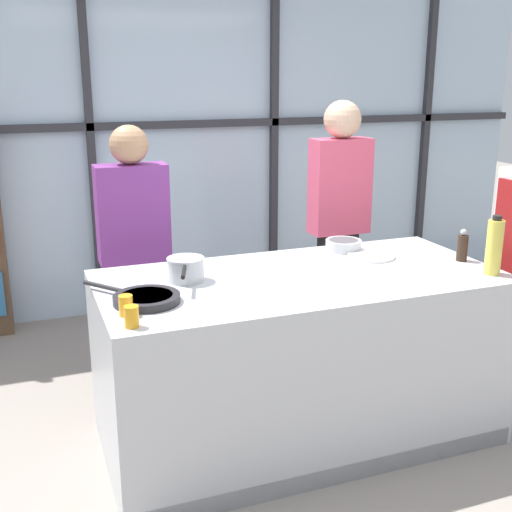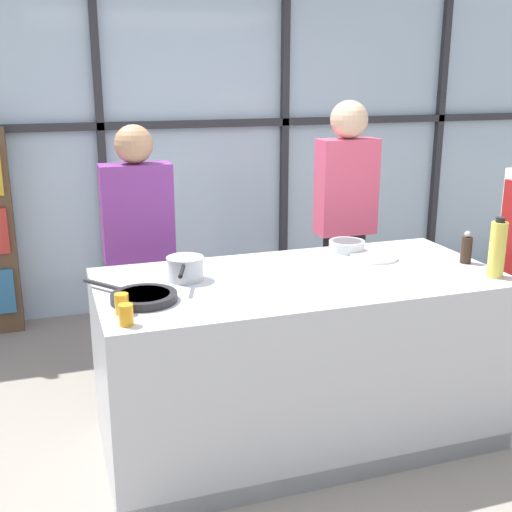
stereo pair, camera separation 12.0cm
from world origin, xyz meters
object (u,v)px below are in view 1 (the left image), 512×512
(frying_pan, at_px, (145,298))
(saucepan, at_px, (186,269))
(white_plate, at_px, (371,256))
(juice_glass_near, at_px, (132,317))
(oil_bottle, at_px, (494,247))
(spectator_far_left, at_px, (134,243))
(spectator_center_left, at_px, (339,211))
(pepper_grinder, at_px, (462,247))
(mixing_bowl, at_px, (343,244))
(juice_glass_far, at_px, (126,306))

(frying_pan, height_order, saucepan, saucepan)
(white_plate, xyz_separation_m, juice_glass_near, (-1.46, -0.57, 0.04))
(frying_pan, bearing_deg, oil_bottle, -6.63)
(spectator_far_left, height_order, spectator_center_left, spectator_center_left)
(oil_bottle, height_order, juice_glass_near, oil_bottle)
(saucepan, bearing_deg, frying_pan, -136.49)
(saucepan, distance_m, oil_bottle, 1.59)
(oil_bottle, bearing_deg, spectator_far_left, 142.93)
(frying_pan, height_order, white_plate, frying_pan)
(white_plate, bearing_deg, juice_glass_near, -158.81)
(pepper_grinder, bearing_deg, spectator_far_left, 149.31)
(spectator_far_left, bearing_deg, pepper_grinder, 149.31)
(oil_bottle, bearing_deg, spectator_center_left, 101.16)
(white_plate, xyz_separation_m, mixing_bowl, (-0.08, 0.20, 0.03))
(spectator_far_left, bearing_deg, juice_glass_near, 79.41)
(spectator_far_left, distance_m, frying_pan, 1.04)
(frying_pan, height_order, juice_glass_near, juice_glass_near)
(frying_pan, xyz_separation_m, pepper_grinder, (1.79, 0.05, 0.06))
(white_plate, bearing_deg, juice_glass_far, -163.72)
(white_plate, bearing_deg, frying_pan, -167.82)
(mixing_bowl, bearing_deg, white_plate, -68.96)
(saucepan, xyz_separation_m, juice_glass_near, (-0.36, -0.52, -0.02))
(spectator_far_left, xyz_separation_m, white_plate, (1.22, -0.74, -0.01))
(saucepan, height_order, pepper_grinder, pepper_grinder)
(white_plate, xyz_separation_m, oil_bottle, (0.43, -0.50, 0.14))
(saucepan, height_order, juice_glass_near, saucepan)
(saucepan, xyz_separation_m, oil_bottle, (1.53, -0.45, 0.08))
(frying_pan, xyz_separation_m, mixing_bowl, (1.28, 0.49, 0.01))
(oil_bottle, relative_size, juice_glass_far, 3.42)
(mixing_bowl, bearing_deg, oil_bottle, -54.15)
(mixing_bowl, xyz_separation_m, juice_glass_far, (-1.39, -0.62, 0.01))
(white_plate, bearing_deg, pepper_grinder, -28.67)
(saucepan, height_order, mixing_bowl, saucepan)
(spectator_center_left, bearing_deg, oil_bottle, 101.16)
(saucepan, bearing_deg, juice_glass_far, -134.06)
(saucepan, distance_m, juice_glass_near, 0.63)
(spectator_far_left, distance_m, pepper_grinder, 1.93)
(juice_glass_far, bearing_deg, pepper_grinder, 5.67)
(saucepan, height_order, white_plate, saucepan)
(saucepan, relative_size, pepper_grinder, 1.88)
(pepper_grinder, bearing_deg, juice_glass_far, -174.33)
(spectator_center_left, height_order, juice_glass_near, spectator_center_left)
(spectator_far_left, distance_m, spectator_center_left, 1.40)
(saucepan, relative_size, white_plate, 1.27)
(saucepan, xyz_separation_m, juice_glass_far, (-0.36, -0.38, -0.02))
(mixing_bowl, distance_m, pepper_grinder, 0.67)
(mixing_bowl, relative_size, pepper_grinder, 1.17)
(frying_pan, xyz_separation_m, oil_bottle, (1.78, -0.21, 0.13))
(juice_glass_near, bearing_deg, juice_glass_far, 90.00)
(saucepan, bearing_deg, spectator_far_left, 98.51)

